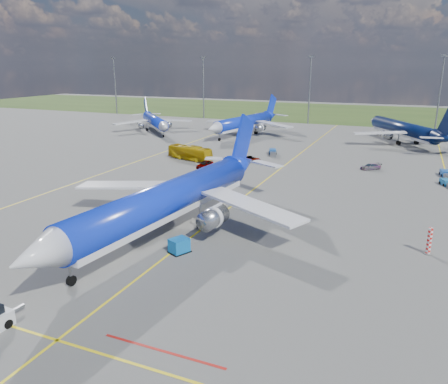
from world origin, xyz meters
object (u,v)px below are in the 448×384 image
at_px(baggage_tug_c, 273,153).
at_px(baggage_tug_e, 446,174).
at_px(service_car_b, 252,159).
at_px(main_airliner, 169,232).
at_px(baggage_tug_w, 448,184).
at_px(warning_post, 429,241).
at_px(bg_jet_nnw, 244,135).
at_px(bg_jet_nw, 155,131).
at_px(uld_container, 179,246).
at_px(apron_bus, 190,153).
at_px(service_car_a, 205,164).
at_px(bg_jet_n, 402,143).
at_px(service_car_c, 371,167).

height_order(baggage_tug_c, baggage_tug_e, baggage_tug_c).
bearing_deg(service_car_b, baggage_tug_e, -72.96).
relative_size(main_airliner, baggage_tug_w, 10.14).
relative_size(warning_post, baggage_tug_c, 0.57).
bearing_deg(baggage_tug_e, bg_jet_nnw, 138.39).
relative_size(bg_jet_nw, main_airliner, 0.75).
distance_m(uld_container, apron_bus, 48.35).
relative_size(bg_jet_nw, baggage_tug_e, 7.10).
bearing_deg(baggage_tug_c, service_car_a, -134.67).
xyz_separation_m(bg_jet_nw, bg_jet_nnw, (27.25, 5.08, 0.00)).
xyz_separation_m(service_car_b, baggage_tug_c, (2.11, 8.46, -0.03)).
height_order(uld_container, service_car_b, uld_container).
bearing_deg(bg_jet_nw, uld_container, -99.68).
distance_m(bg_jet_n, baggage_tug_c, 39.06).
xyz_separation_m(bg_jet_n, apron_bus, (-41.57, -40.55, 1.52)).
xyz_separation_m(service_car_b, service_car_c, (23.93, 2.27, 0.02)).
distance_m(bg_jet_nnw, baggage_tug_c, 30.35).
distance_m(bg_jet_n, baggage_tug_w, 43.45).
xyz_separation_m(bg_jet_nnw, service_car_b, (14.33, -33.96, 0.58)).
relative_size(bg_jet_n, uld_container, 20.13).
xyz_separation_m(main_airliner, apron_bus, (-17.06, 38.64, 1.52)).
xyz_separation_m(bg_jet_n, uld_container, (-20.45, -84.04, 0.79)).
bearing_deg(service_car_a, warning_post, -26.65).
height_order(bg_jet_nw, main_airliner, main_airliner).
bearing_deg(service_car_c, baggage_tug_c, -143.19).
distance_m(baggage_tug_c, baggage_tug_e, 35.80).
distance_m(warning_post, baggage_tug_w, 31.39).
distance_m(bg_jet_nnw, service_car_c, 49.69).
distance_m(main_airliner, baggage_tug_e, 54.70).
xyz_separation_m(service_car_a, service_car_c, (30.47, 11.62, -0.15)).
relative_size(baggage_tug_c, baggage_tug_e, 1.09).
relative_size(uld_container, baggage_tug_c, 0.37).
xyz_separation_m(bg_jet_nnw, main_airliner, (18.51, -76.07, 0.00)).
height_order(main_airliner, baggage_tug_c, main_airliner).
relative_size(bg_jet_n, baggage_tug_c, 7.52).
xyz_separation_m(bg_jet_nnw, baggage_tug_c, (16.44, -25.50, 0.54)).
relative_size(bg_jet_nnw, baggage_tug_e, 8.10).
xyz_separation_m(bg_jet_n, service_car_c, (-4.75, -34.82, 0.60)).
relative_size(bg_jet_n, service_car_b, 9.64).
bearing_deg(bg_jet_nnw, service_car_c, -29.59).
height_order(warning_post, apron_bus, apron_bus).
xyz_separation_m(service_car_a, baggage_tug_c, (8.65, 17.81, -0.20)).
height_order(apron_bus, service_car_a, apron_bus).
xyz_separation_m(bg_jet_nw, bg_jet_n, (70.27, 8.20, 0.00)).
relative_size(main_airliner, service_car_b, 11.24).
bearing_deg(service_car_a, bg_jet_nnw, 107.88).
distance_m(service_car_c, baggage_tug_e, 13.32).
bearing_deg(bg_jet_nw, warning_post, -84.11).
distance_m(apron_bus, baggage_tug_c, 19.19).
bearing_deg(bg_jet_nnw, bg_jet_nw, -159.40).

